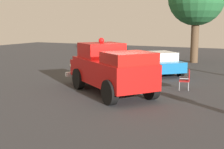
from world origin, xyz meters
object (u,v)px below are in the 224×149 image
Objects in this scene: vintage_fire_truck at (110,68)px; spectator_seated at (119,69)px; lawn_chair_spare at (187,78)px; traffic_cone at (132,76)px; lawn_chair_by_car at (92,68)px; classic_hot_rod at (158,62)px; lawn_chair_near_truck at (119,70)px.

spectator_seated is (-0.96, 3.09, -0.50)m from vintage_fire_truck.
lawn_chair_spare is 3.45m from traffic_cone.
lawn_chair_spare is at bearing -9.99° from lawn_chair_by_car.
vintage_fire_truck reaches higher than classic_hot_rod.
vintage_fire_truck is 5.96× the size of lawn_chair_by_car.
lawn_chair_near_truck and lawn_chair_spare have the same top height.
lawn_chair_spare is (4.15, -0.97, 0.00)m from lawn_chair_near_truck.
vintage_fire_truck is 6.59m from classic_hot_rod.
lawn_chair_spare is at bearing -16.15° from traffic_cone.
traffic_cone is at bearing 7.91° from spectator_seated.
lawn_chair_near_truck is 0.17m from spectator_seated.
classic_hot_rod reaches higher than spectator_seated.
vintage_fire_truck is at bearing -86.91° from traffic_cone.
lawn_chair_near_truck is 1.61× the size of traffic_cone.
spectator_seated reaches higher than traffic_cone.
lawn_chair_near_truck is 0.79× the size of spectator_seated.
traffic_cone is at bearing -2.27° from lawn_chair_by_car.
lawn_chair_spare is (6.05, -1.07, 0.00)m from lawn_chair_by_car.
vintage_fire_truck is at bearing -72.35° from lawn_chair_near_truck.
lawn_chair_by_car is at bearing 131.40° from vintage_fire_truck.
vintage_fire_truck is 3.42m from lawn_chair_near_truck.
lawn_chair_spare is (2.88, -4.33, -0.16)m from classic_hot_rod.
lawn_chair_by_car is 1.61× the size of traffic_cone.
classic_hot_rod is 3.69m from spectator_seated.
traffic_cone is at bearing 163.85° from lawn_chair_spare.
classic_hot_rod reaches higher than lawn_chair_near_truck.
spectator_seated is 0.89m from traffic_cone.
spectator_seated reaches higher than lawn_chair_by_car.
vintage_fire_truck is 3.90m from lawn_chair_spare.
vintage_fire_truck is 9.58× the size of traffic_cone.
classic_hot_rod is 4.33× the size of lawn_chair_by_car.
lawn_chair_by_car is (-1.90, 0.10, 0.00)m from lawn_chair_near_truck.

